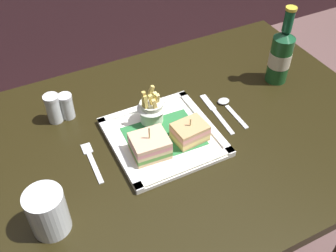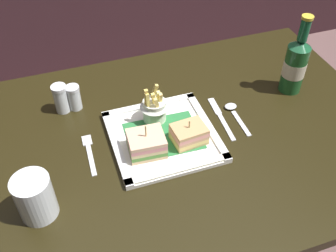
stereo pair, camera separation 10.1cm
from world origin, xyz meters
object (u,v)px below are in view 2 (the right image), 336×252
(fork, at_px, (89,152))
(spoon, at_px, (233,111))
(salt_shaker, at_px, (61,100))
(pepper_shaker, at_px, (74,99))
(beer_bottle, at_px, (295,64))
(sandwich_half_right, at_px, (189,134))
(knife, at_px, (220,116))
(fries_cup, at_px, (154,107))
(dining_table, at_px, (173,174))
(sandwich_half_left, at_px, (146,144))
(water_glass, at_px, (36,199))
(square_plate, at_px, (163,136))

(fork, bearing_deg, spoon, 3.07)
(salt_shaker, bearing_deg, pepper_shaker, 0.00)
(beer_bottle, xyz_separation_m, fork, (-0.62, -0.06, -0.09))
(sandwich_half_right, xyz_separation_m, knife, (0.12, 0.07, -0.03))
(fries_cup, bearing_deg, dining_table, -67.00)
(sandwich_half_left, xyz_separation_m, pepper_shaker, (-0.14, 0.24, -0.00))
(knife, xyz_separation_m, pepper_shaker, (-0.37, 0.17, 0.03))
(beer_bottle, relative_size, salt_shaker, 2.82)
(salt_shaker, distance_m, pepper_shaker, 0.04)
(sandwich_half_right, distance_m, fries_cup, 0.12)
(pepper_shaker, bearing_deg, fries_cup, -33.84)
(dining_table, relative_size, fries_cup, 10.69)
(spoon, bearing_deg, water_glass, -163.22)
(spoon, xyz_separation_m, pepper_shaker, (-0.42, 0.16, 0.03))
(sandwich_half_right, relative_size, knife, 0.50)
(sandwich_half_left, height_order, pepper_shaker, sandwich_half_left)
(knife, bearing_deg, salt_shaker, 157.53)
(beer_bottle, distance_m, water_glass, 0.78)
(knife, bearing_deg, fork, -177.56)
(sandwich_half_left, distance_m, fork, 0.15)
(square_plate, bearing_deg, fork, 176.77)
(dining_table, xyz_separation_m, sandwich_half_left, (-0.08, -0.04, 0.19))
(beer_bottle, distance_m, salt_shaker, 0.67)
(spoon, bearing_deg, pepper_shaker, 158.64)
(fries_cup, bearing_deg, pepper_shaker, 146.16)
(sandwich_half_right, height_order, salt_shaker, salt_shaker)
(dining_table, relative_size, square_plate, 4.38)
(fries_cup, bearing_deg, spoon, -8.29)
(sandwich_half_left, xyz_separation_m, sandwich_half_right, (0.11, 0.00, -0.00))
(salt_shaker, bearing_deg, fries_cup, -29.59)
(water_glass, bearing_deg, pepper_shaker, 68.11)
(sandwich_half_right, distance_m, salt_shaker, 0.37)
(beer_bottle, relative_size, spoon, 1.78)
(knife, relative_size, salt_shaker, 2.10)
(square_plate, distance_m, sandwich_half_left, 0.08)
(sandwich_half_right, distance_m, pepper_shaker, 0.35)
(spoon, xyz_separation_m, salt_shaker, (-0.45, 0.16, 0.03))
(dining_table, bearing_deg, spoon, 10.55)
(fries_cup, height_order, fork, fries_cup)
(fries_cup, height_order, spoon, fries_cup)
(beer_bottle, relative_size, knife, 1.34)
(water_glass, bearing_deg, sandwich_half_right, 13.38)
(fork, bearing_deg, square_plate, -3.23)
(fries_cup, bearing_deg, fork, -164.10)
(fries_cup, relative_size, salt_shaker, 1.30)
(beer_bottle, bearing_deg, knife, -168.96)
(salt_shaker, bearing_deg, sandwich_half_right, -39.41)
(water_glass, distance_m, salt_shaker, 0.34)
(spoon, bearing_deg, sandwich_half_right, -155.71)
(salt_shaker, bearing_deg, fork, -78.12)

